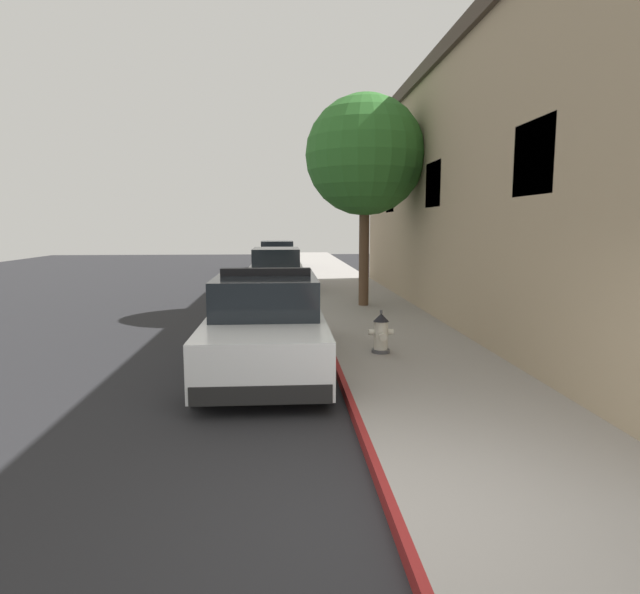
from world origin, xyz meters
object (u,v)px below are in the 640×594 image
parked_car_silver_ahead (276,271)px  parked_car_dark_far (277,256)px  fire_hydrant (381,333)px  street_tree (365,156)px  police_cruiser (266,324)px

parked_car_silver_ahead → parked_car_dark_far: same height
parked_car_silver_ahead → fire_hydrant: size_ratio=6.37×
fire_hydrant → parked_car_silver_ahead: bearing=100.9°
parked_car_silver_ahead → fire_hydrant: bearing=-79.1°
parked_car_silver_ahead → parked_car_dark_far: size_ratio=1.00×
parked_car_dark_far → street_tree: bearing=-79.4°
parked_car_dark_far → street_tree: street_tree is taller
police_cruiser → street_tree: bearing=66.9°
parked_car_silver_ahead → street_tree: 6.22m
parked_car_dark_far → fire_hydrant: size_ratio=6.37×
parked_car_silver_ahead → street_tree: (2.49, -4.50, 3.51)m
police_cruiser → street_tree: street_tree is taller
fire_hydrant → street_tree: size_ratio=0.13×
parked_car_silver_ahead → street_tree: bearing=-61.0°
parked_car_dark_far → fire_hydrant: (1.98, -19.15, -0.24)m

